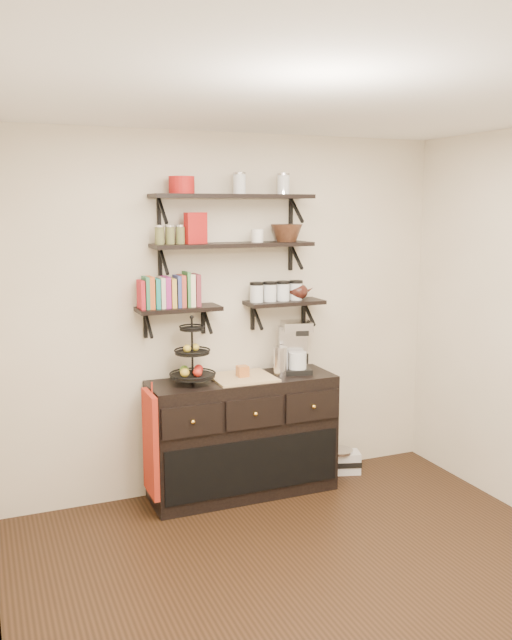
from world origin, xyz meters
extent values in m
plane|color=black|center=(0.00, 0.00, 0.00)|extent=(3.50, 3.50, 0.00)
cube|color=white|center=(0.00, 0.00, 2.70)|extent=(3.50, 3.50, 0.02)
cube|color=#EDE2C9|center=(0.00, 1.75, 1.35)|extent=(3.50, 0.02, 2.70)
cube|color=black|center=(0.00, 1.61, 2.23)|extent=(1.20, 0.27, 0.03)
cube|color=black|center=(-0.52, 1.74, 2.12)|extent=(0.02, 0.03, 0.20)
cube|color=black|center=(0.52, 1.74, 2.12)|extent=(0.02, 0.03, 0.20)
cube|color=black|center=(0.00, 1.61, 1.89)|extent=(1.20, 0.27, 0.03)
cube|color=black|center=(-0.52, 1.74, 1.77)|extent=(0.02, 0.03, 0.20)
cube|color=black|center=(0.52, 1.74, 1.77)|extent=(0.02, 0.03, 0.20)
cube|color=black|center=(-0.42, 1.62, 1.44)|extent=(0.60, 0.25, 0.03)
cube|color=black|center=(-0.64, 1.74, 1.32)|extent=(0.02, 0.03, 0.20)
cube|color=black|center=(-0.20, 1.74, 1.32)|extent=(0.03, 0.03, 0.20)
cube|color=black|center=(0.42, 1.62, 1.44)|extent=(0.60, 0.25, 0.03)
cube|color=black|center=(0.20, 1.74, 1.32)|extent=(0.03, 0.03, 0.20)
cube|color=black|center=(0.64, 1.74, 1.32)|extent=(0.02, 0.03, 0.20)
cube|color=#AD1B25|center=(-0.68, 1.63, 1.55)|extent=(0.02, 0.15, 0.20)
cube|color=#2C714F|center=(-0.65, 1.63, 1.57)|extent=(0.03, 0.15, 0.24)
cube|color=#C05322|center=(-0.61, 1.63, 1.55)|extent=(0.04, 0.15, 0.21)
cube|color=#167F79|center=(-0.57, 1.63, 1.57)|extent=(0.03, 0.15, 0.25)
cube|color=beige|center=(-0.54, 1.63, 1.56)|extent=(0.03, 0.15, 0.22)
cube|color=#962376|center=(-0.50, 1.63, 1.58)|extent=(0.04, 0.15, 0.26)
cube|color=gold|center=(-0.46, 1.63, 1.56)|extent=(0.03, 0.15, 0.23)
cube|color=#354289|center=(-0.42, 1.63, 1.55)|extent=(0.03, 0.15, 0.20)
cube|color=#A94031|center=(-0.38, 1.63, 1.57)|extent=(0.04, 0.15, 0.24)
cube|color=#3C8646|center=(-0.34, 1.63, 1.55)|extent=(0.03, 0.15, 0.21)
cube|color=beige|center=(-0.31, 1.63, 1.57)|extent=(0.03, 0.15, 0.25)
cube|color=maroon|center=(-0.27, 1.63, 1.56)|extent=(0.02, 0.15, 0.22)
cylinder|color=silver|center=(0.19, 1.63, 1.51)|extent=(0.10, 0.10, 0.13)
cylinder|color=silver|center=(0.30, 1.63, 1.51)|extent=(0.10, 0.10, 0.13)
cylinder|color=silver|center=(0.41, 1.63, 1.51)|extent=(0.10, 0.10, 0.13)
cylinder|color=silver|center=(0.52, 1.63, 1.51)|extent=(0.10, 0.10, 0.13)
cube|color=black|center=(0.03, 1.51, 0.45)|extent=(1.40, 0.45, 0.90)
cube|color=tan|center=(0.03, 1.51, 0.91)|extent=(0.45, 0.41, 0.02)
sphere|color=gold|center=(-0.44, 1.26, 0.70)|extent=(0.04, 0.04, 0.04)
sphere|color=gold|center=(0.03, 1.26, 0.70)|extent=(0.04, 0.04, 0.04)
sphere|color=gold|center=(0.50, 1.26, 0.70)|extent=(0.04, 0.04, 0.04)
cylinder|color=black|center=(-0.36, 1.51, 1.14)|extent=(0.02, 0.02, 0.48)
cylinder|color=black|center=(-0.36, 1.51, 0.96)|extent=(0.32, 0.32, 0.01)
cylinder|color=black|center=(-0.36, 1.51, 1.13)|extent=(0.25, 0.25, 0.02)
cylinder|color=black|center=(-0.36, 1.51, 1.30)|extent=(0.17, 0.17, 0.02)
sphere|color=#B21914|center=(-0.30, 1.55, 1.00)|extent=(0.07, 0.07, 0.07)
sphere|color=gold|center=(-0.39, 1.51, 1.16)|extent=(0.06, 0.06, 0.06)
cube|color=#B05F28|center=(0.03, 1.51, 0.96)|extent=(0.08, 0.08, 0.08)
cube|color=black|center=(0.47, 1.51, 0.92)|extent=(0.26, 0.25, 0.04)
cube|color=silver|center=(0.47, 1.58, 1.09)|extent=(0.23, 0.13, 0.34)
cube|color=silver|center=(0.47, 1.51, 1.27)|extent=(0.26, 0.25, 0.07)
cylinder|color=silver|center=(0.47, 1.50, 1.00)|extent=(0.17, 0.17, 0.13)
cylinder|color=silver|center=(0.33, 1.49, 1.01)|extent=(0.11, 0.11, 0.22)
cube|color=maroon|center=(-0.70, 1.41, 0.53)|extent=(0.04, 0.32, 0.74)
cube|color=silver|center=(0.91, 1.58, 0.09)|extent=(0.36, 0.25, 0.17)
cylinder|color=silver|center=(0.91, 1.58, 0.19)|extent=(0.27, 0.27, 0.02)
cube|color=black|center=(0.91, 1.50, 0.09)|extent=(0.27, 0.09, 0.04)
cube|color=#A41412|center=(-0.29, 1.61, 2.01)|extent=(0.17, 0.10, 0.22)
cylinder|color=white|center=(0.19, 1.61, 1.95)|extent=(0.09, 0.09, 0.10)
cylinder|color=#A41412|center=(-0.38, 1.61, 2.31)|extent=(0.18, 0.18, 0.12)
camera|label=1|loc=(-1.75, -3.03, 2.17)|focal=38.00mm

